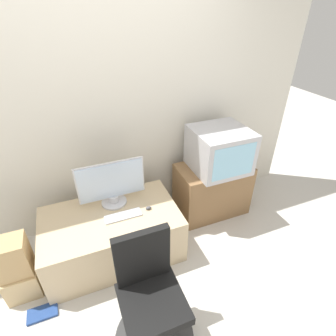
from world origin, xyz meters
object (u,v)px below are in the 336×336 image
Objects in this scene: crt_tv at (219,150)px; book at (43,313)px; mouse at (149,208)px; cardboard_box_lower at (23,281)px; office_chair at (151,304)px; main_monitor at (112,184)px; keyboard at (123,216)px.

crt_tv is 2.43× the size of book.
mouse reaches higher than cardboard_box_lower.
office_chair is 4.03× the size of book.
crt_tv is (1.13, 0.00, 0.13)m from main_monitor.
main_monitor is 0.67× the size of office_chair.
crt_tv is at bearing 0.01° from main_monitor.
office_chair reaches higher than mouse.
office_chair reaches higher than cardboard_box_lower.
book is (-0.77, 0.45, -0.36)m from office_chair.
keyboard is 0.80m from office_chair.
crt_tv is at bearing 42.67° from office_chair.
main_monitor is 0.31m from keyboard.
mouse reaches higher than book.
book is at bearing -142.97° from main_monitor.
office_chair is (-0.01, -0.79, -0.12)m from keyboard.
main_monitor is 1.87× the size of keyboard.
main_monitor is 2.71× the size of book.
keyboard is 1.25× the size of cardboard_box_lower.
keyboard is 6.23× the size of mouse.
crt_tv reaches higher than main_monitor.
office_chair is (0.02, -1.02, -0.33)m from main_monitor.
main_monitor is 1.08m from cardboard_box_lower.
cardboard_box_lower is (-0.89, 0.72, -0.24)m from office_chair.
crt_tv is 2.10× the size of cardboard_box_lower.
crt_tv is at bearing 8.36° from cardboard_box_lower.
crt_tv is 1.57m from office_chair.
cardboard_box_lower is at bearing -175.49° from keyboard.
keyboard is 0.98m from cardboard_box_lower.
mouse is at bearing 3.82° from cardboard_box_lower.
keyboard is 0.24m from mouse.
mouse is 0.23× the size of book.
mouse is 1.18m from book.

